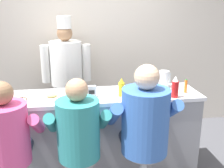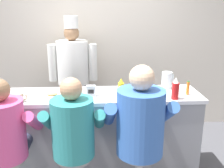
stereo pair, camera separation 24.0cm
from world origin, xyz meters
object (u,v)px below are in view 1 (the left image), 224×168
object	(u,v)px
cook_in_whites_near	(67,74)
napkin_dispenser_chrome	(91,91)
cereal_bowl	(9,98)
diner_seated_teal	(78,132)
mustard_bottle_yellow	(121,88)
coffee_mug_tan	(19,100)
diner_seated_blue	(144,123)
diner_seated_pink	(8,137)
ketchup_bottle_red	(175,87)
water_pitcher_clear	(164,79)
breakfast_plate	(52,97)
hot_sauce_bottle_orange	(186,86)

from	to	relation	value
cook_in_whites_near	napkin_dispenser_chrome	bearing A→B (deg)	-75.77
cereal_bowl	diner_seated_teal	distance (m)	0.86
mustard_bottle_yellow	coffee_mug_tan	distance (m)	1.05
diner_seated_blue	cook_in_whites_near	xyz separation A→B (m)	(-0.72, 1.56, 0.11)
mustard_bottle_yellow	diner_seated_pink	size ratio (longest dim) A/B	0.15
cook_in_whites_near	coffee_mug_tan	bearing A→B (deg)	-110.53
cereal_bowl	cook_in_whites_near	xyz separation A→B (m)	(0.57, 1.07, -0.03)
diner_seated_blue	cook_in_whites_near	bearing A→B (deg)	114.93
napkin_dispenser_chrome	cook_in_whites_near	xyz separation A→B (m)	(-0.27, 1.08, -0.07)
ketchup_bottle_red	water_pitcher_clear	xyz separation A→B (m)	(0.01, 0.37, -0.01)
diner_seated_blue	breakfast_plate	bearing A→B (deg)	150.66
cereal_bowl	diner_seated_blue	world-z (taller)	diner_seated_blue
mustard_bottle_yellow	napkin_dispenser_chrome	world-z (taller)	mustard_bottle_yellow
mustard_bottle_yellow	breakfast_plate	bearing A→B (deg)	177.22
mustard_bottle_yellow	cook_in_whites_near	bearing A→B (deg)	118.24
napkin_dispenser_chrome	cook_in_whites_near	bearing A→B (deg)	104.23
water_pitcher_clear	diner_seated_pink	size ratio (longest dim) A/B	0.15
mustard_bottle_yellow	diner_seated_pink	world-z (taller)	diner_seated_pink
ketchup_bottle_red	hot_sauce_bottle_orange	world-z (taller)	ketchup_bottle_red
hot_sauce_bottle_orange	diner_seated_pink	distance (m)	1.90
ketchup_bottle_red	coffee_mug_tan	distance (m)	1.60
water_pitcher_clear	cereal_bowl	world-z (taller)	water_pitcher_clear
breakfast_plate	cereal_bowl	world-z (taller)	same
diner_seated_pink	diner_seated_teal	xyz separation A→B (m)	(0.61, -0.00, -0.00)
diner_seated_teal	diner_seated_blue	distance (m)	0.61
coffee_mug_tan	diner_seated_pink	size ratio (longest dim) A/B	0.10
diner_seated_pink	napkin_dispenser_chrome	bearing A→B (deg)	32.12
mustard_bottle_yellow	cook_in_whites_near	world-z (taller)	cook_in_whites_near
cereal_bowl	napkin_dispenser_chrome	bearing A→B (deg)	-0.63
mustard_bottle_yellow	water_pitcher_clear	bearing A→B (deg)	23.86
diner_seated_pink	cook_in_whites_near	distance (m)	1.65
coffee_mug_tan	diner_seated_pink	world-z (taller)	diner_seated_pink
diner_seated_pink	water_pitcher_clear	bearing A→B (deg)	23.09
hot_sauce_bottle_orange	diner_seated_teal	bearing A→B (deg)	-159.03
mustard_bottle_yellow	cereal_bowl	bearing A→B (deg)	178.16
cook_in_whites_near	ketchup_bottle_red	bearing A→B (deg)	-46.90
diner_seated_teal	cook_in_whites_near	bearing A→B (deg)	94.10
cereal_bowl	diner_seated_teal	size ratio (longest dim) A/B	0.10
diner_seated_blue	water_pitcher_clear	bearing A→B (deg)	58.24
ketchup_bottle_red	cook_in_whites_near	bearing A→B (deg)	133.10
breakfast_plate	diner_seated_pink	size ratio (longest dim) A/B	0.19
napkin_dispenser_chrome	diner_seated_blue	distance (m)	0.68
diner_seated_pink	diner_seated_blue	distance (m)	1.22
cereal_bowl	cook_in_whites_near	bearing A→B (deg)	61.93
coffee_mug_tan	breakfast_plate	bearing A→B (deg)	23.59
hot_sauce_bottle_orange	water_pitcher_clear	xyz separation A→B (m)	(-0.17, 0.24, 0.02)
cereal_bowl	cook_in_whites_near	size ratio (longest dim) A/B	0.08
water_pitcher_clear	napkin_dispenser_chrome	xyz separation A→B (m)	(-0.88, -0.22, -0.04)
hot_sauce_bottle_orange	cook_in_whites_near	bearing A→B (deg)	140.41
water_pitcher_clear	cereal_bowl	size ratio (longest dim) A/B	1.41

